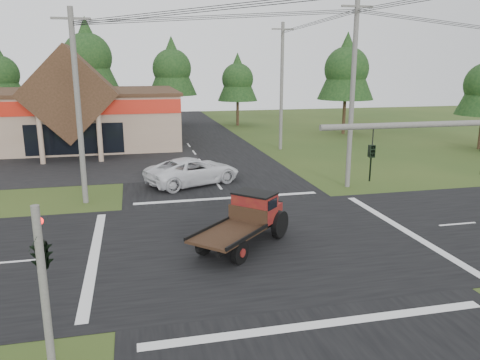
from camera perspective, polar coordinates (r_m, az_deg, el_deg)
name	(u,v)px	position (r m, az deg, el deg)	size (l,w,h in m)	color
ground	(260,241)	(20.80, 2.40, -7.49)	(120.00, 120.00, 0.00)	#294217
road_ns	(260,241)	(20.80, 2.40, -7.46)	(12.00, 120.00, 0.02)	black
road_ew	(260,241)	(20.80, 2.40, -7.46)	(120.00, 12.00, 0.02)	black
parking_apron	(16,167)	(39.42, -25.62, 1.43)	(28.00, 14.00, 0.02)	black
cvs_building	(19,117)	(49.61, -25.33, 6.99)	(30.40, 18.20, 9.19)	gray
traffic_signal_corner	(40,238)	(12.27, -23.21, -6.54)	(0.53, 2.48, 4.40)	#595651
utility_pole_nw	(78,107)	(26.91, -19.14, 8.46)	(2.00, 0.30, 10.50)	#595651
utility_pole_ne	(352,93)	(29.80, 13.54, 10.25)	(2.00, 0.30, 11.50)	#595651
utility_pole_n	(282,86)	(42.80, 5.10, 11.35)	(2.00, 0.30, 11.20)	#595651
tree_row_c	(87,55)	(59.88, -18.15, 14.29)	(7.28, 7.28, 13.13)	#332316
tree_row_d	(172,67)	(60.90, -8.30, 13.53)	(6.16, 6.16, 11.11)	#332316
tree_row_e	(238,78)	(60.16, -0.30, 12.39)	(5.04, 5.04, 9.09)	#332316
tree_side_ne	(347,67)	(53.91, 12.86, 13.31)	(6.16, 6.16, 11.11)	#332316
antique_flatbed_truck	(242,222)	(19.81, 0.24, -5.18)	(2.02, 5.28, 2.21)	#5B0D15
white_pickup	(193,171)	(30.53, -5.74, 1.10)	(2.88, 6.24, 1.73)	silver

